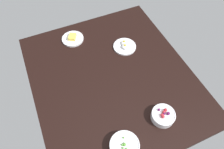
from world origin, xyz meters
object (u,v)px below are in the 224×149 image
at_px(plate_eggs, 125,46).
at_px(bowl_peas, 124,146).
at_px(plate_cheese, 73,38).
at_px(bowl_berries, 163,116).

bearing_deg(plate_eggs, bowl_peas, 154.22).
bearing_deg(plate_cheese, plate_eggs, -124.97).
height_order(bowl_berries, plate_eggs, bowl_berries).
height_order(bowl_berries, plate_cheese, bowl_berries).
distance_m(plate_cheese, plate_eggs, 0.42).
relative_size(bowl_berries, plate_cheese, 0.85).
distance_m(bowl_peas, plate_cheese, 0.94).
relative_size(bowl_berries, plate_eggs, 0.83).
distance_m(bowl_peas, plate_eggs, 0.77).
relative_size(bowl_peas, bowl_berries, 1.16).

